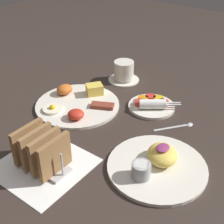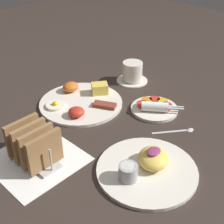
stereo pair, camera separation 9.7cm
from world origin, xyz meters
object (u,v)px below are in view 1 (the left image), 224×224
object	(u,v)px
toast_rack	(42,150)
coffee_cup	(124,72)
plate_condiments	(152,105)
plate_foreground	(157,164)
plate_breakfast	(77,103)

from	to	relation	value
toast_rack	coffee_cup	size ratio (longest dim) A/B	1.23
plate_condiments	coffee_cup	size ratio (longest dim) A/B	1.41
plate_foreground	toast_rack	xyz separation A→B (m)	(-0.17, 0.24, 0.04)
plate_condiments	coffee_cup	distance (m)	0.22
coffee_cup	plate_foreground	bearing A→B (deg)	-135.30
plate_condiments	plate_foreground	bearing A→B (deg)	-146.80
plate_breakfast	toast_rack	distance (m)	0.31
plate_foreground	toast_rack	world-z (taller)	toast_rack
plate_breakfast	plate_foreground	bearing A→B (deg)	-106.07
plate_condiments	plate_foreground	size ratio (longest dim) A/B	0.66
toast_rack	plate_condiments	bearing A→B (deg)	-10.61
plate_foreground	coffee_cup	distance (m)	0.50
plate_condiments	plate_foreground	xyz separation A→B (m)	(-0.25, -0.16, 0.00)
plate_breakfast	coffee_cup	xyz separation A→B (m)	(0.25, -0.02, 0.03)
plate_foreground	toast_rack	bearing A→B (deg)	125.12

